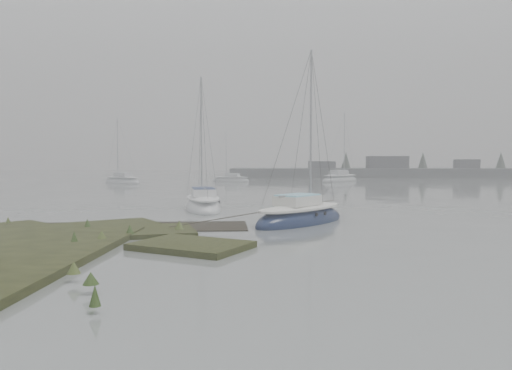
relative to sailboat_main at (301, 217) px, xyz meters
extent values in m
plane|color=slate|center=(-4.32, 23.93, -0.26)|extent=(160.00, 160.00, 0.00)
cube|color=#4C4F51|center=(21.68, 55.93, 0.34)|extent=(60.00, 8.00, 1.60)
cube|color=#424247|center=(5.68, 54.93, 1.14)|extent=(4.00, 3.00, 2.20)
cube|color=#424247|center=(15.68, 54.93, 1.54)|extent=(6.00, 3.00, 3.00)
cube|color=#424247|center=(27.68, 54.93, 1.29)|extent=(3.00, 3.00, 2.50)
cone|color=#384238|center=(9.68, 56.93, 1.94)|extent=(2.00, 2.00, 3.50)
cone|color=#384238|center=(21.68, 56.93, 1.94)|extent=(2.00, 2.00, 3.50)
cone|color=#384238|center=(33.68, 56.93, 1.94)|extent=(2.00, 2.00, 3.50)
ellipsoid|color=#121C3A|center=(0.01, 0.01, -0.16)|extent=(5.24, 5.98, 1.46)
ellipsoid|color=silver|center=(0.01, 0.01, 0.42)|extent=(4.45, 5.12, 0.41)
cube|color=silver|center=(-0.15, -0.19, 0.79)|extent=(2.28, 2.42, 0.43)
cube|color=#87C8DE|center=(-0.15, -0.19, 1.03)|extent=(2.11, 2.23, 0.07)
cylinder|color=#939399|center=(0.48, 0.62, 4.17)|extent=(0.09, 0.09, 6.88)
cylinder|color=#939399|center=(-0.25, -0.33, 1.03)|extent=(1.53, 1.96, 0.08)
ellipsoid|color=silver|center=(-5.30, 5.67, -0.16)|extent=(3.26, 6.12, 1.42)
ellipsoid|color=white|center=(-5.30, 5.67, 0.40)|extent=(2.71, 5.30, 0.40)
cube|color=white|center=(-5.24, 5.43, 0.75)|extent=(1.69, 2.24, 0.42)
cube|color=#121F4C|center=(-5.24, 5.43, 0.99)|extent=(1.57, 2.06, 0.07)
cylinder|color=#939399|center=(-5.48, 6.40, 4.03)|extent=(0.09, 0.09, 6.67)
cylinder|color=#939399|center=(-5.20, 5.27, 0.99)|extent=(0.63, 2.28, 0.07)
ellipsoid|color=silver|center=(-19.46, 35.58, -0.16)|extent=(5.94, 4.94, 1.43)
ellipsoid|color=silver|center=(-19.46, 35.58, 0.41)|extent=(5.10, 4.19, 0.40)
cube|color=silver|center=(-19.25, 35.44, 0.76)|extent=(2.38, 2.19, 0.42)
cube|color=silver|center=(-19.25, 35.44, 1.00)|extent=(2.19, 2.02, 0.07)
cylinder|color=#939399|center=(-20.08, 36.01, 4.07)|extent=(0.09, 0.09, 6.73)
cylinder|color=#939399|center=(-19.11, 35.34, 1.00)|extent=(1.98, 1.40, 0.08)
ellipsoid|color=#A3A9AD|center=(6.83, 41.17, -0.15)|extent=(6.13, 6.36, 1.62)
ellipsoid|color=silver|center=(6.83, 41.17, 0.50)|extent=(5.23, 5.44, 0.46)
cube|color=silver|center=(6.63, 40.96, 0.90)|extent=(2.60, 2.64, 0.48)
cube|color=silver|center=(6.63, 40.96, 1.16)|extent=(2.40, 2.44, 0.08)
cylinder|color=#939399|center=(7.41, 41.80, 4.63)|extent=(0.10, 0.10, 7.60)
cylinder|color=#939399|center=(6.50, 40.82, 1.16)|extent=(1.87, 2.01, 0.09)
ellipsoid|color=#A7ACB0|center=(-7.01, 40.31, -0.18)|extent=(5.15, 2.85, 1.19)
ellipsoid|color=white|center=(-7.01, 40.31, 0.30)|extent=(4.45, 2.38, 0.34)
cube|color=white|center=(-6.81, 40.25, 0.59)|extent=(1.90, 1.46, 0.35)
cube|color=silver|center=(-6.81, 40.25, 0.79)|extent=(1.74, 1.35, 0.06)
cylinder|color=#939399|center=(-7.62, 40.48, 3.34)|extent=(0.08, 0.08, 5.59)
cylinder|color=#939399|center=(-6.68, 40.22, 0.79)|extent=(1.90, 0.58, 0.06)
camera|label=1|loc=(-1.01, -22.46, 2.66)|focal=35.00mm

